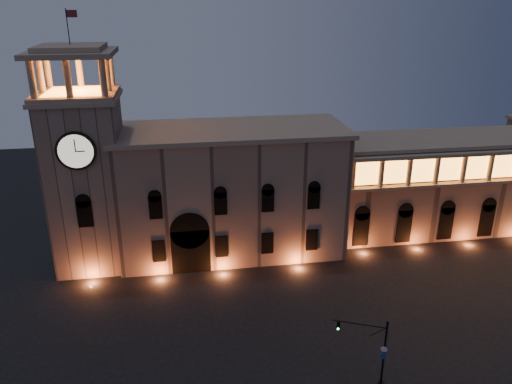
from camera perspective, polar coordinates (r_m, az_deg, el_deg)
ground at (r=54.02m, az=2.24°, el=-17.01°), size 160.00×160.00×0.00m
government_building at (r=68.38m, az=-2.90°, el=0.11°), size 30.80×12.80×17.60m
clock_tower at (r=66.96m, az=-18.75°, el=1.89°), size 9.80×9.80×32.40m
colonnade_wing at (r=81.31m, az=21.56°, el=1.02°), size 40.60×11.50×14.50m
traffic_light at (r=48.63m, az=13.39°, el=-17.21°), size 4.71×2.24×6.97m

